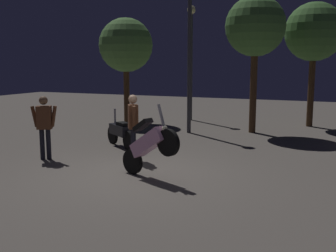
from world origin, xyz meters
The scene contains 10 objects.
ground_plane centered at (0.00, 0.00, 0.00)m, with size 40.00×40.00×0.00m, color #605951.
motorcycle_pink_foreground centered at (0.36, -0.14, 0.74)m, with size 1.59×0.67×1.63m.
motorcycle_black_parked_left centered at (-1.87, 2.49, 0.44)m, with size 1.42×1.04×1.11m.
person_rider_beside centered at (-2.86, 0.37, 0.97)m, with size 0.63×0.39×1.63m.
person_bystander_far centered at (-0.77, 1.25, 1.00)m, with size 0.44×0.60×1.67m.
streetlamp_near centered at (-0.86, 5.60, 3.20)m, with size 0.36×0.36×5.05m.
streetlamp_far centered at (-1.94, 8.72, 3.10)m, with size 0.36×0.36×4.86m.
tree_left_bg centered at (2.98, 8.86, 3.61)m, with size 2.23×2.23×4.75m.
tree_center_bg centered at (-4.16, 7.00, 3.17)m, with size 2.20×2.20×4.30m.
tree_right_bg centered at (1.20, 6.56, 3.68)m, with size 2.08×2.08×4.77m.
Camera 1 is at (4.01, -7.61, 2.45)m, focal length 42.69 mm.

